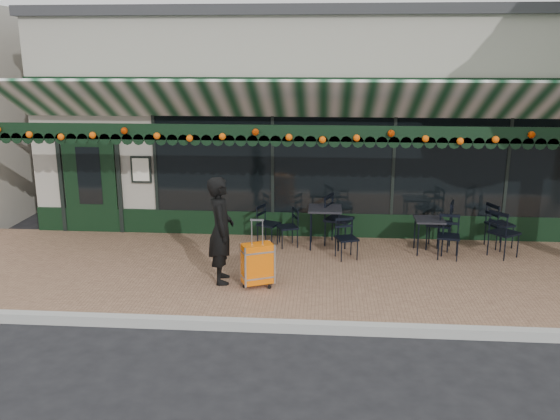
# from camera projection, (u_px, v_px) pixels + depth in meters

# --- Properties ---
(ground) EXTENTS (80.00, 80.00, 0.00)m
(ground) POSITION_uv_depth(u_px,v_px,m) (318.00, 330.00, 8.39)
(ground) COLOR black
(ground) RESTS_ON ground
(sidewalk) EXTENTS (18.00, 4.00, 0.15)m
(sidewalk) POSITION_uv_depth(u_px,v_px,m) (320.00, 274.00, 10.30)
(sidewalk) COLOR brown
(sidewalk) RESTS_ON ground
(curb) EXTENTS (18.00, 0.16, 0.15)m
(curb) POSITION_uv_depth(u_px,v_px,m) (318.00, 327.00, 8.30)
(curb) COLOR #9E9E99
(curb) RESTS_ON ground
(restaurant_building) EXTENTS (12.00, 9.60, 4.50)m
(restaurant_building) POSITION_uv_depth(u_px,v_px,m) (324.00, 114.00, 15.37)
(restaurant_building) COLOR gray
(restaurant_building) RESTS_ON ground
(woman) EXTENTS (0.53, 0.71, 1.76)m
(woman) POSITION_uv_depth(u_px,v_px,m) (221.00, 230.00, 9.57)
(woman) COLOR black
(woman) RESTS_ON sidewalk
(suitcase) EXTENTS (0.55, 0.44, 1.11)m
(suitcase) POSITION_uv_depth(u_px,v_px,m) (258.00, 264.00, 9.49)
(suitcase) COLOR #EA6107
(suitcase) RESTS_ON sidewalk
(cafe_table_a) EXTENTS (0.53, 0.53, 0.66)m
(cafe_table_a) POSITION_uv_depth(u_px,v_px,m) (429.00, 222.00, 11.06)
(cafe_table_a) COLOR black
(cafe_table_a) RESTS_ON sidewalk
(cafe_table_b) EXTENTS (0.63, 0.63, 0.78)m
(cafe_table_b) POSITION_uv_depth(u_px,v_px,m) (325.00, 212.00, 11.37)
(cafe_table_b) COLOR black
(cafe_table_b) RESTS_ON sidewalk
(chair_a_left) EXTENTS (0.60, 0.60, 0.96)m
(chair_a_left) POSITION_uv_depth(u_px,v_px,m) (439.00, 224.00, 11.32)
(chair_a_left) COLOR black
(chair_a_left) RESTS_ON sidewalk
(chair_a_right) EXTENTS (0.57, 0.57, 0.88)m
(chair_a_right) POSITION_uv_depth(u_px,v_px,m) (500.00, 225.00, 11.44)
(chair_a_right) COLOR black
(chair_a_right) RESTS_ON sidewalk
(chair_a_front) EXTENTS (0.47, 0.47, 0.81)m
(chair_a_front) POSITION_uv_depth(u_px,v_px,m) (448.00, 237.00, 10.80)
(chair_a_front) COLOR black
(chair_a_front) RESTS_ON sidewalk
(chair_a_extra) EXTENTS (0.63, 0.63, 0.90)m
(chair_a_extra) POSITION_uv_depth(u_px,v_px,m) (504.00, 233.00, 10.87)
(chair_a_extra) COLOR black
(chair_a_extra) RESTS_ON sidewalk
(chair_b_left) EXTENTS (0.49, 0.49, 0.76)m
(chair_b_left) POSITION_uv_depth(u_px,v_px,m) (287.00, 228.00, 11.47)
(chair_b_left) COLOR black
(chair_b_left) RESTS_ON sidewalk
(chair_b_right) EXTENTS (0.65, 0.65, 1.01)m
(chair_b_right) POSITION_uv_depth(u_px,v_px,m) (339.00, 220.00, 11.54)
(chair_b_right) COLOR black
(chair_b_right) RESTS_ON sidewalk
(chair_b_front) EXTENTS (0.48, 0.48, 0.75)m
(chair_b_front) POSITION_uv_depth(u_px,v_px,m) (347.00, 239.00, 10.78)
(chair_b_front) COLOR black
(chair_b_front) RESTS_ON sidewalk
(chair_solo) EXTENTS (0.51, 0.51, 0.78)m
(chair_solo) POSITION_uv_depth(u_px,v_px,m) (269.00, 224.00, 11.64)
(chair_solo) COLOR black
(chair_solo) RESTS_ON sidewalk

